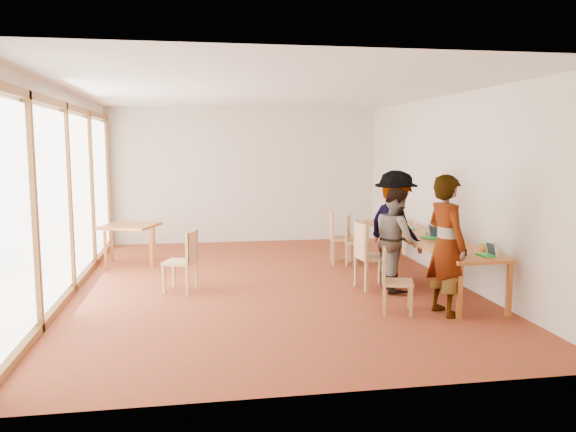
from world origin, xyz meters
The scene contains 25 objects.
ground centered at (0.00, 0.00, 0.00)m, with size 8.00×8.00×0.00m, color maroon.
wall_back centered at (0.00, 4.00, 1.50)m, with size 6.00×0.10×3.00m, color beige.
wall_front centered at (0.00, -4.00, 1.50)m, with size 6.00×0.10×3.00m, color beige.
wall_right centered at (3.00, 0.00, 1.50)m, with size 0.10×8.00×3.00m, color beige.
window_wall centered at (-2.96, 0.00, 1.50)m, with size 0.10×8.00×3.00m, color white.
ceiling centered at (0.00, 0.00, 3.02)m, with size 6.00×8.00×0.04m, color white.
communal_table centered at (2.50, -0.24, 0.70)m, with size 0.80×4.00×0.75m.
side_table centered at (-2.29, 1.85, 0.67)m, with size 0.90×0.90×0.75m.
chair_near centered at (1.40, -1.75, 0.52)m, with size 0.49×0.49×0.45m.
chair_mid centered at (1.46, -0.53, 0.63)m, with size 0.52×0.52×0.54m.
chair_far centered at (1.47, 1.33, 0.61)m, with size 0.53×0.53×0.53m.
chair_empty centered at (1.73, 1.19, 0.55)m, with size 0.56×0.56×0.48m.
chair_spare centered at (-1.26, -0.23, 0.57)m, with size 0.56×0.56×0.49m.
person_near centered at (2.07, -1.94, 0.91)m, with size 0.67×0.44×1.82m, color gray.
person_mid centered at (1.86, -0.68, 0.78)m, with size 0.76×0.59×1.56m, color gray.
person_far centered at (2.02, -0.21, 0.90)m, with size 1.16×0.67×1.79m, color gray.
laptop_near centered at (2.67, -1.94, 0.80)m, with size 0.22×0.25×0.19m.
laptop_mid centered at (2.52, -0.52, 0.81)m, with size 0.30×0.31×0.22m.
laptop_far centered at (2.55, 0.45, 0.81)m, with size 0.26×0.28×0.20m.
yellow_mug centered at (2.77, -1.61, 0.80)m, with size 0.12×0.12×0.09m, color gold.
green_bottle centered at (2.45, -1.44, 0.89)m, with size 0.07×0.07×0.28m, color #26832A.
clear_glass centered at (2.45, 1.39, 0.80)m, with size 0.07×0.07×0.09m, color silver.
condiment_cup centered at (2.55, -0.25, 0.78)m, with size 0.08×0.08×0.06m, color white.
pink_phone centered at (2.50, -1.08, 0.76)m, with size 0.05×0.10×0.01m, color #BA4078.
black_pouch centered at (2.30, -1.77, 0.80)m, with size 0.16×0.26×0.09m, color black.
Camera 1 is at (-1.11, -8.62, 2.20)m, focal length 35.00 mm.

